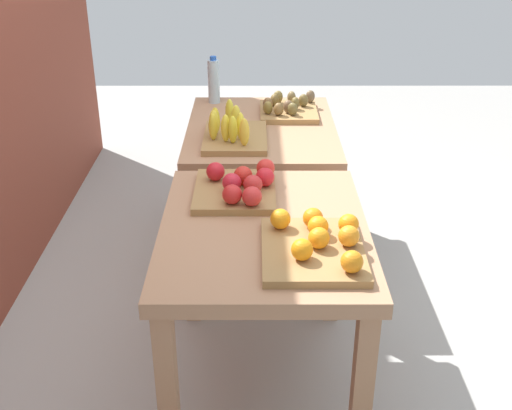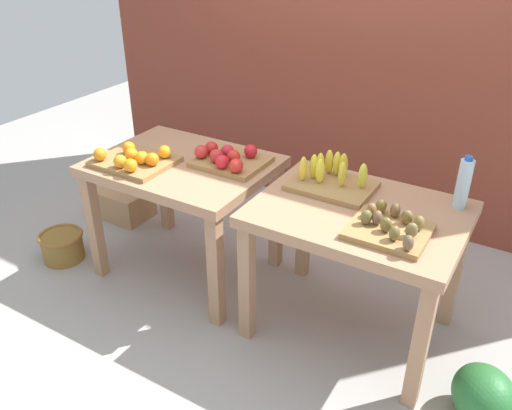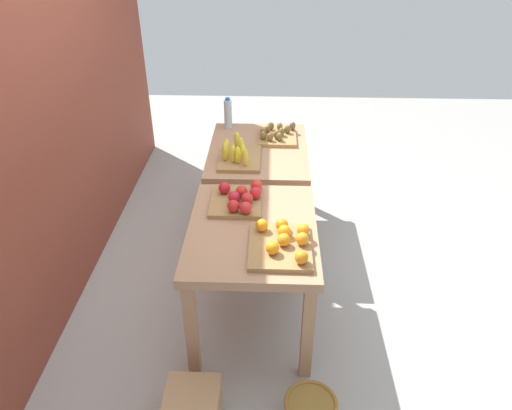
% 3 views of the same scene
% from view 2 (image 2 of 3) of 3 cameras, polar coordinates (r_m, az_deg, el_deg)
% --- Properties ---
extents(ground_plane, '(8.00, 8.00, 0.00)m').
position_cam_2_polar(ground_plane, '(3.34, 0.71, -9.63)').
color(ground_plane, '#A19F9A').
extents(back_wall, '(4.40, 0.12, 3.00)m').
position_cam_2_polar(back_wall, '(3.88, 11.61, 19.81)').
color(back_wall, brown).
rests_on(back_wall, ground_plane).
extents(display_table_left, '(1.04, 0.80, 0.78)m').
position_cam_2_polar(display_table_left, '(3.26, -7.77, 2.79)').
color(display_table_left, '#AB7D5B').
rests_on(display_table_left, ground_plane).
extents(display_table_right, '(1.04, 0.80, 0.78)m').
position_cam_2_polar(display_table_right, '(2.77, 10.85, -2.49)').
color(display_table_right, '#AB7D5B').
rests_on(display_table_right, ground_plane).
extents(orange_bin, '(0.44, 0.36, 0.11)m').
position_cam_2_polar(orange_bin, '(3.19, -12.89, 4.78)').
color(orange_bin, '#9D7645').
rests_on(orange_bin, display_table_left).
extents(apple_bin, '(0.42, 0.36, 0.11)m').
position_cam_2_polar(apple_bin, '(3.12, -3.01, 5.00)').
color(apple_bin, '#9D7645').
rests_on(apple_bin, display_table_left).
extents(banana_crate, '(0.44, 0.32, 0.17)m').
position_cam_2_polar(banana_crate, '(2.88, 8.05, 2.79)').
color(banana_crate, '#9D7645').
rests_on(banana_crate, display_table_right).
extents(kiwi_bin, '(0.36, 0.33, 0.10)m').
position_cam_2_polar(kiwi_bin, '(2.52, 14.16, -2.32)').
color(kiwi_bin, '#9D7645').
rests_on(kiwi_bin, display_table_right).
extents(water_bottle, '(0.07, 0.07, 0.28)m').
position_cam_2_polar(water_bottle, '(2.81, 21.34, 2.16)').
color(water_bottle, silver).
rests_on(water_bottle, display_table_right).
extents(wicker_basket, '(0.30, 0.30, 0.19)m').
position_cam_2_polar(wicker_basket, '(3.83, -20.04, -4.09)').
color(wicker_basket, olive).
rests_on(wicker_basket, ground_plane).
extents(cardboard_produce_box, '(0.40, 0.30, 0.22)m').
position_cam_2_polar(cardboard_produce_box, '(4.22, -13.99, 0.24)').
color(cardboard_produce_box, tan).
rests_on(cardboard_produce_box, ground_plane).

